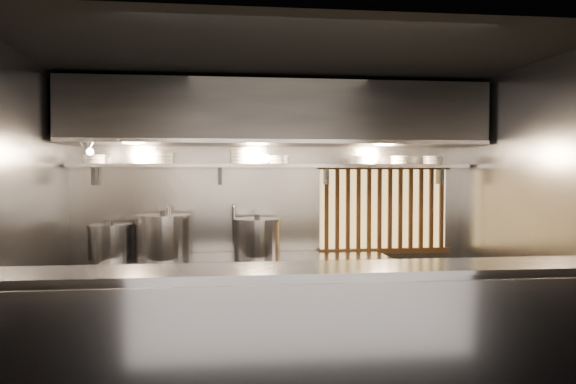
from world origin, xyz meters
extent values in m
plane|color=black|center=(0.00, 0.00, 0.00)|extent=(4.50, 4.50, 0.00)
plane|color=black|center=(0.00, 0.00, 2.80)|extent=(4.50, 4.50, 0.00)
plane|color=gray|center=(0.00, 1.50, 1.40)|extent=(4.50, 0.00, 4.50)
plane|color=gray|center=(-2.25, 0.00, 1.40)|extent=(0.00, 3.00, 3.00)
plane|color=gray|center=(2.25, 0.00, 1.40)|extent=(0.00, 3.00, 3.00)
cube|color=#97979C|center=(0.00, -0.95, 0.55)|extent=(4.50, 0.50, 1.10)
cube|color=#939399|center=(0.00, -1.21, 0.55)|extent=(4.50, 0.02, 1.01)
cube|color=#97979C|center=(0.00, -0.95, 1.11)|extent=(4.50, 0.56, 0.03)
cube|color=#97979C|center=(-0.30, 1.13, 0.45)|extent=(3.00, 0.70, 0.90)
cube|color=#97979C|center=(0.00, 1.32, 1.88)|extent=(4.40, 0.34, 0.04)
cube|color=#2D2D30|center=(0.00, 1.10, 2.42)|extent=(4.40, 0.80, 0.65)
cube|color=#97979C|center=(0.00, 0.70, 2.12)|extent=(4.40, 0.03, 0.04)
cube|color=#FFCF72|center=(1.30, 1.48, 1.38)|extent=(1.50, 0.02, 0.92)
cube|color=brown|center=(1.30, 1.43, 1.87)|extent=(1.56, 0.06, 0.06)
cube|color=brown|center=(1.30, 1.43, 0.89)|extent=(1.56, 0.06, 0.06)
cube|color=brown|center=(0.61, 1.43, 1.38)|extent=(0.04, 0.04, 0.92)
cube|color=brown|center=(0.74, 1.43, 1.38)|extent=(0.04, 0.04, 0.92)
cube|color=brown|center=(0.86, 1.43, 1.38)|extent=(0.04, 0.04, 0.92)
cube|color=brown|center=(0.99, 1.43, 1.38)|extent=(0.04, 0.04, 0.92)
cube|color=brown|center=(1.11, 1.43, 1.38)|extent=(0.04, 0.04, 0.92)
cube|color=brown|center=(1.24, 1.43, 1.38)|extent=(0.04, 0.04, 0.92)
cube|color=brown|center=(1.36, 1.43, 1.38)|extent=(0.04, 0.04, 0.92)
cube|color=brown|center=(1.49, 1.43, 1.38)|extent=(0.04, 0.04, 0.92)
cube|color=brown|center=(1.61, 1.43, 1.38)|extent=(0.04, 0.04, 0.92)
cube|color=brown|center=(1.74, 1.43, 1.38)|extent=(0.04, 0.04, 0.92)
cube|color=brown|center=(1.86, 1.43, 1.38)|extent=(0.04, 0.04, 0.92)
cube|color=brown|center=(1.99, 1.43, 1.38)|extent=(0.05, 0.04, 0.92)
cylinder|color=silver|center=(-1.15, 1.45, 1.19)|extent=(0.03, 0.03, 0.48)
sphere|color=silver|center=(-1.15, 1.45, 1.43)|extent=(0.04, 0.04, 0.04)
cylinder|color=silver|center=(-1.15, 1.32, 1.43)|extent=(0.03, 0.26, 0.03)
sphere|color=silver|center=(-1.15, 1.19, 1.43)|extent=(0.04, 0.04, 0.04)
cylinder|color=silver|center=(-1.15, 1.19, 1.36)|extent=(0.03, 0.03, 0.14)
cylinder|color=silver|center=(-0.45, 1.45, 1.19)|extent=(0.03, 0.03, 0.48)
sphere|color=silver|center=(-0.45, 1.45, 1.43)|extent=(0.04, 0.04, 0.04)
cylinder|color=silver|center=(-0.45, 1.32, 1.43)|extent=(0.03, 0.26, 0.03)
sphere|color=silver|center=(-0.45, 1.19, 1.43)|extent=(0.04, 0.04, 0.04)
cylinder|color=silver|center=(-0.45, 1.19, 1.36)|extent=(0.03, 0.03, 0.14)
cone|color=#97979C|center=(-1.90, 0.85, 2.07)|extent=(0.25, 0.27, 0.20)
sphere|color=#FFE0B2|center=(-1.87, 0.83, 2.01)|extent=(0.07, 0.07, 0.07)
cylinder|color=#2D2D30|center=(-1.90, 0.95, 2.15)|extent=(0.02, 0.22, 0.02)
cylinder|color=#2D2D30|center=(-0.10, 1.20, 2.04)|extent=(0.01, 0.01, 0.12)
sphere|color=#FFE0B2|center=(-0.10, 1.20, 1.96)|extent=(0.09, 0.09, 0.09)
cylinder|color=#97979C|center=(-1.75, 1.15, 1.07)|extent=(0.57, 0.57, 0.34)
cylinder|color=#97979C|center=(-1.75, 1.15, 1.25)|extent=(0.61, 0.61, 0.03)
cylinder|color=#2D2D30|center=(-1.75, 1.15, 1.29)|extent=(0.06, 0.06, 0.04)
cylinder|color=#97979C|center=(-1.20, 1.12, 1.12)|extent=(0.72, 0.72, 0.43)
cylinder|color=#97979C|center=(-1.20, 1.12, 1.35)|extent=(0.75, 0.75, 0.03)
cylinder|color=#2D2D30|center=(-1.20, 1.12, 1.38)|extent=(0.06, 0.06, 0.04)
cylinder|color=#97979C|center=(-0.21, 1.12, 1.09)|extent=(0.60, 0.60, 0.38)
cylinder|color=#97979C|center=(-0.21, 1.12, 1.30)|extent=(0.63, 0.63, 0.03)
cylinder|color=#2D2D30|center=(-0.21, 1.12, 1.33)|extent=(0.06, 0.06, 0.04)
cylinder|color=white|center=(-1.94, 1.32, 1.92)|extent=(0.22, 0.22, 0.03)
cylinder|color=white|center=(-1.94, 1.32, 1.96)|extent=(0.22, 0.22, 0.03)
cylinder|color=white|center=(-1.94, 1.32, 1.99)|extent=(0.23, 0.23, 0.01)
cylinder|color=white|center=(-1.22, 1.32, 1.92)|extent=(0.23, 0.23, 0.03)
cylinder|color=white|center=(-1.22, 1.32, 1.96)|extent=(0.23, 0.23, 0.03)
cylinder|color=white|center=(-1.22, 1.32, 2.00)|extent=(0.23, 0.23, 0.03)
cylinder|color=white|center=(-1.22, 1.32, 2.02)|extent=(0.25, 0.25, 0.01)
cylinder|color=white|center=(-0.38, 1.32, 1.92)|extent=(0.21, 0.21, 0.03)
cylinder|color=white|center=(-0.38, 1.32, 1.96)|extent=(0.21, 0.21, 0.03)
cylinder|color=white|center=(-0.38, 1.32, 2.00)|extent=(0.21, 0.21, 0.03)
cylinder|color=white|center=(-0.38, 1.32, 2.03)|extent=(0.21, 0.21, 0.03)
cylinder|color=white|center=(-0.38, 1.32, 2.06)|extent=(0.22, 0.22, 0.01)
cylinder|color=white|center=(0.05, 1.32, 1.92)|extent=(0.21, 0.21, 0.03)
cylinder|color=white|center=(0.05, 1.32, 1.96)|extent=(0.21, 0.21, 0.03)
cylinder|color=white|center=(0.05, 1.32, 1.99)|extent=(0.23, 0.23, 0.01)
cylinder|color=white|center=(0.95, 1.32, 1.92)|extent=(0.18, 0.18, 0.03)
cylinder|color=white|center=(0.95, 1.32, 1.96)|extent=(0.18, 0.18, 0.03)
cylinder|color=white|center=(0.95, 1.32, 1.99)|extent=(0.20, 0.20, 0.01)
cylinder|color=white|center=(1.44, 1.32, 1.92)|extent=(0.19, 0.19, 0.03)
cylinder|color=white|center=(1.44, 1.32, 1.96)|extent=(0.19, 0.19, 0.03)
cylinder|color=white|center=(1.44, 1.32, 1.99)|extent=(0.21, 0.21, 0.01)
cylinder|color=white|center=(1.84, 1.32, 1.92)|extent=(0.22, 0.22, 0.03)
cylinder|color=white|center=(1.84, 1.32, 1.96)|extent=(0.22, 0.22, 0.03)
cylinder|color=white|center=(1.84, 1.32, 1.99)|extent=(0.24, 0.24, 0.01)
camera|label=1|loc=(-0.60, -4.89, 1.81)|focal=35.00mm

